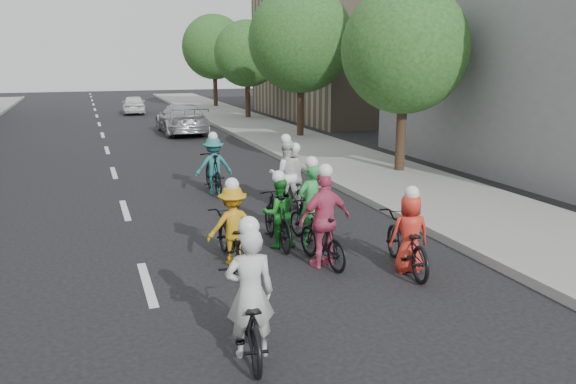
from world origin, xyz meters
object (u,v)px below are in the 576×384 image
follow_car_lead (181,119)px  cyclist_0 (249,309)px  cyclist_2 (232,232)px  cyclist_3 (323,229)px  cyclist_7 (214,170)px  cyclist_4 (407,240)px  cyclist_5 (310,213)px  cyclist_8 (294,185)px  cyclist_6 (285,181)px  cyclist_1 (278,217)px  follow_car_trail (134,104)px

follow_car_lead → cyclist_0: bearing=82.3°
cyclist_2 → cyclist_3: cyclist_3 is taller
cyclist_0 → cyclist_3: size_ratio=1.02×
cyclist_3 → cyclist_7: bearing=-92.1°
cyclist_3 → cyclist_4: (1.30, -0.73, -0.14)m
cyclist_5 → cyclist_7: cyclist_5 is taller
cyclist_0 → follow_car_lead: cyclist_0 is taller
cyclist_4 → follow_car_lead: bearing=-77.8°
cyclist_0 → cyclist_2: 3.32m
cyclist_7 → cyclist_8: 2.65m
cyclist_2 → cyclist_7: (0.87, 5.48, 0.09)m
cyclist_4 → cyclist_6: cyclist_6 is taller
cyclist_3 → cyclist_6: cyclist_3 is taller
cyclist_4 → cyclist_7: (-1.95, 6.93, 0.12)m
cyclist_2 → cyclist_8: size_ratio=1.02×
cyclist_3 → cyclist_2: bearing=-33.2°
cyclist_1 → cyclist_5: cyclist_5 is taller
cyclist_3 → follow_car_lead: bearing=-100.0°
cyclist_2 → cyclist_6: size_ratio=0.95×
follow_car_trail → cyclist_5: bearing=96.0°
cyclist_4 → cyclist_5: size_ratio=1.12×
cyclist_6 → follow_car_lead: bearing=-81.2°
cyclist_5 → cyclist_0: bearing=46.0°
cyclist_1 → follow_car_lead: bearing=-90.8°
cyclist_8 → follow_car_trail: bearing=-79.6°
cyclist_2 → cyclist_8: cyclist_8 is taller
cyclist_6 → follow_car_trail: 26.99m
cyclist_5 → cyclist_6: 2.83m
cyclist_2 → cyclist_4: cyclist_2 is taller
cyclist_2 → cyclist_8: (2.49, 3.38, -0.02)m
cyclist_1 → cyclist_7: 4.87m
cyclist_6 → cyclist_2: bearing=64.9°
cyclist_6 → cyclist_4: bearing=105.5°
follow_car_lead → cyclist_5: bearing=88.3°
cyclist_1 → cyclist_4: size_ratio=0.92×
cyclist_0 → follow_car_trail: cyclist_0 is taller
cyclist_3 → cyclist_8: (0.97, 4.10, -0.14)m
cyclist_4 → cyclist_1: bearing=-39.8°
cyclist_0 → cyclist_6: bearing=-105.0°
cyclist_3 → cyclist_5: (0.26, 1.28, -0.07)m
cyclist_4 → cyclist_8: cyclist_8 is taller
cyclist_5 → cyclist_6: cyclist_6 is taller
cyclist_5 → follow_car_trail: cyclist_5 is taller
cyclist_6 → follow_car_lead: (-0.05, 15.42, 0.05)m
cyclist_0 → cyclist_5: (2.40, 3.83, 0.03)m
cyclist_1 → follow_car_trail: size_ratio=0.50×
cyclist_6 → cyclist_8: bearing=-165.7°
cyclist_6 → cyclist_7: (-1.37, 2.12, -0.01)m
cyclist_7 → cyclist_0: bearing=79.9°
cyclist_4 → cyclist_5: 2.26m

